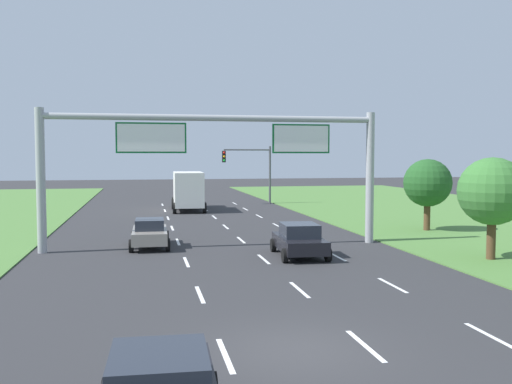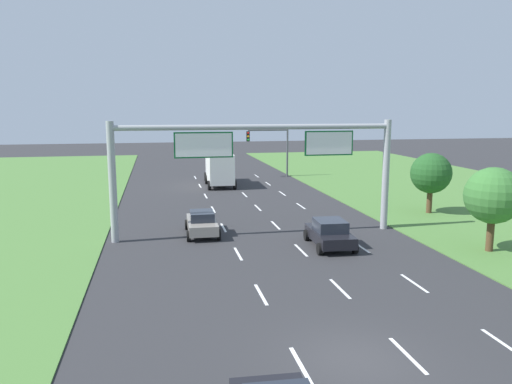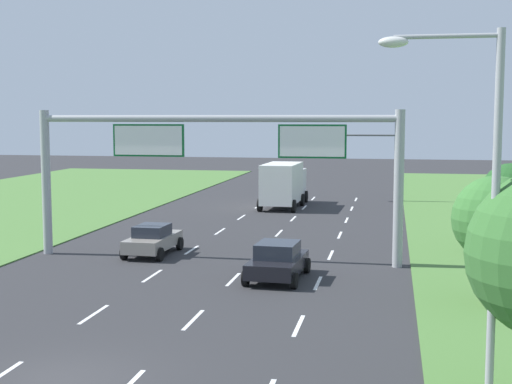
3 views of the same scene
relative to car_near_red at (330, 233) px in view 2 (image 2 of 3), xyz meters
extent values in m
plane|color=#2D2D30|center=(-3.54, -12.40, -0.78)|extent=(200.00, 200.00, 0.00)
cube|color=white|center=(-5.29, -12.40, -0.77)|extent=(0.14, 2.40, 0.01)
cube|color=white|center=(-5.29, -6.40, -0.77)|extent=(0.14, 2.40, 0.01)
cube|color=white|center=(-5.29, -0.40, -0.77)|extent=(0.14, 2.40, 0.01)
cube|color=white|center=(-5.29, 5.60, -0.77)|extent=(0.14, 2.40, 0.01)
cube|color=white|center=(-5.29, 11.60, -0.77)|extent=(0.14, 2.40, 0.01)
cube|color=white|center=(-5.29, 17.60, -0.77)|extent=(0.14, 2.40, 0.01)
cube|color=white|center=(-5.29, 23.60, -0.77)|extent=(0.14, 2.40, 0.01)
cube|color=white|center=(-5.29, 29.60, -0.77)|extent=(0.14, 2.40, 0.01)
cube|color=white|center=(-1.79, -12.40, -0.77)|extent=(0.14, 2.40, 0.01)
cube|color=white|center=(-1.79, -6.40, -0.77)|extent=(0.14, 2.40, 0.01)
cube|color=white|center=(-1.79, -0.40, -0.77)|extent=(0.14, 2.40, 0.01)
cube|color=white|center=(-1.79, 5.60, -0.77)|extent=(0.14, 2.40, 0.01)
cube|color=white|center=(-1.79, 11.60, -0.77)|extent=(0.14, 2.40, 0.01)
cube|color=white|center=(-1.79, 17.60, -0.77)|extent=(0.14, 2.40, 0.01)
cube|color=white|center=(-1.79, 23.60, -0.77)|extent=(0.14, 2.40, 0.01)
cube|color=white|center=(-1.79, 29.60, -0.77)|extent=(0.14, 2.40, 0.01)
cube|color=white|center=(1.71, -12.40, -0.77)|extent=(0.14, 2.40, 0.01)
cube|color=white|center=(1.71, -6.40, -0.77)|extent=(0.14, 2.40, 0.01)
cube|color=white|center=(1.71, -0.40, -0.77)|extent=(0.14, 2.40, 0.01)
cube|color=white|center=(1.71, 5.60, -0.77)|extent=(0.14, 2.40, 0.01)
cube|color=white|center=(1.71, 11.60, -0.77)|extent=(0.14, 2.40, 0.01)
cube|color=white|center=(1.71, 17.60, -0.77)|extent=(0.14, 2.40, 0.01)
cube|color=white|center=(1.71, 23.60, -0.77)|extent=(0.14, 2.40, 0.01)
cube|color=white|center=(1.71, 29.60, -0.77)|extent=(0.14, 2.40, 0.01)
cube|color=black|center=(0.00, 0.01, -0.15)|extent=(2.13, 4.15, 0.60)
cube|color=#232833|center=(0.00, -0.02, 0.46)|extent=(1.71, 2.02, 0.62)
cylinder|color=black|center=(-0.89, 1.53, -0.46)|extent=(0.25, 0.65, 0.64)
cylinder|color=black|center=(1.05, 1.43, -0.46)|extent=(0.25, 0.65, 0.64)
cylinder|color=black|center=(-1.05, -1.41, -0.46)|extent=(0.25, 0.65, 0.64)
cylinder|color=black|center=(0.90, -1.52, -0.46)|extent=(0.25, 0.65, 0.64)
cube|color=gray|center=(-6.81, 4.12, -0.15)|extent=(1.81, 4.08, 0.61)
cube|color=#232833|center=(-6.81, 4.03, 0.42)|extent=(1.46, 1.87, 0.54)
cylinder|color=black|center=(-7.66, 5.61, -0.46)|extent=(0.23, 0.64, 0.64)
cylinder|color=black|center=(-5.90, 5.57, -0.46)|extent=(0.23, 0.64, 0.64)
cylinder|color=black|center=(-7.73, 2.66, -0.46)|extent=(0.23, 0.64, 0.64)
cylinder|color=black|center=(-5.96, 2.63, -0.46)|extent=(0.23, 0.64, 0.64)
cube|color=silver|center=(-3.24, 26.52, 0.77)|extent=(2.26, 2.16, 2.20)
cube|color=silver|center=(-3.35, 22.74, 1.10)|extent=(2.51, 5.24, 2.85)
cylinder|color=black|center=(-4.36, 27.05, -0.33)|extent=(0.31, 0.91, 0.90)
cylinder|color=black|center=(-2.10, 26.99, -0.33)|extent=(0.31, 0.91, 0.90)
cylinder|color=black|center=(-4.50, 24.76, -0.33)|extent=(0.31, 0.91, 0.90)
cylinder|color=black|center=(-2.09, 24.69, -0.33)|extent=(0.31, 0.91, 0.90)
cylinder|color=black|center=(-4.62, 20.78, -0.33)|extent=(0.31, 0.91, 0.90)
cylinder|color=black|center=(-2.20, 20.71, -0.33)|extent=(0.31, 0.91, 0.90)
cylinder|color=#9EA0A5|center=(-11.94, 3.36, 2.72)|extent=(0.44, 0.44, 7.00)
cylinder|color=#9EA0A5|center=(4.86, 3.36, 2.72)|extent=(0.44, 0.44, 7.00)
cylinder|color=#9EA0A5|center=(-3.54, 3.36, 5.82)|extent=(16.80, 0.32, 0.32)
cube|color=#0C5B28|center=(-6.69, 3.36, 4.81)|extent=(3.45, 0.12, 1.52)
cube|color=white|center=(-6.69, 3.30, 4.81)|extent=(3.29, 0.01, 1.36)
cube|color=#0C5B28|center=(1.01, 3.36, 4.81)|extent=(3.07, 0.12, 1.52)
cube|color=white|center=(1.01, 3.30, 4.81)|extent=(2.91, 0.01, 1.36)
cylinder|color=#47494F|center=(5.01, 28.44, 2.02)|extent=(0.20, 0.20, 5.60)
cylinder|color=#47494F|center=(2.76, 28.44, 4.47)|extent=(4.50, 0.14, 0.14)
cube|color=black|center=(0.51, 28.44, 3.82)|extent=(0.32, 0.36, 1.10)
sphere|color=red|center=(0.51, 28.24, 4.19)|extent=(0.22, 0.22, 0.22)
sphere|color=orange|center=(0.51, 28.24, 3.82)|extent=(0.22, 0.22, 0.22)
sphere|color=green|center=(0.51, 28.24, 3.45)|extent=(0.22, 0.22, 0.22)
cylinder|color=#513823|center=(8.15, -2.69, 0.22)|extent=(0.39, 0.39, 1.98)
sphere|color=#377231|center=(8.15, -2.69, 2.34)|extent=(3.03, 3.03, 3.03)
cylinder|color=#513823|center=(10.21, 7.04, 0.18)|extent=(0.40, 0.40, 1.91)
sphere|color=#215222|center=(10.21, 7.04, 2.24)|extent=(2.96, 2.96, 2.96)
camera|label=1|loc=(-7.16, -25.45, 3.94)|focal=40.00mm
camera|label=2|loc=(-9.36, -25.88, 6.98)|focal=35.00mm
camera|label=3|loc=(4.57, -28.52, 5.87)|focal=50.00mm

